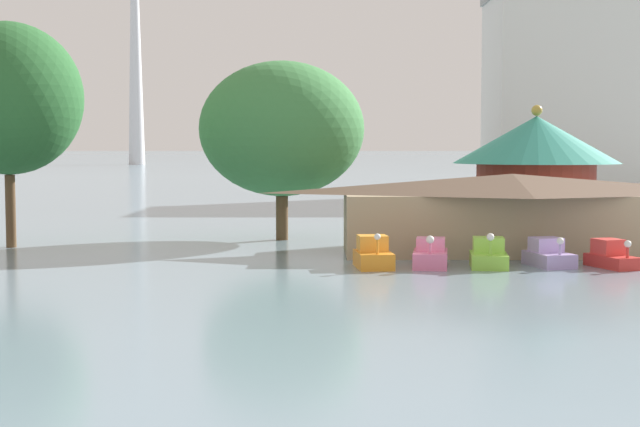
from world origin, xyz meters
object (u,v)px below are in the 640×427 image
(shoreline_tree_tall_left, at_px, (4,99))
(background_building_block, at_px, (590,93))
(boathouse, at_px, (508,211))
(pedal_boat_orange, at_px, (370,255))
(pedal_boat_lavender, at_px, (545,255))
(green_roof_pavilion, at_px, (532,165))
(pedal_boat_lime, at_px, (485,256))
(pedal_boat_red, at_px, (607,256))
(pedal_boat_pink, at_px, (427,255))
(shoreline_tree_mid, at_px, (278,129))

(shoreline_tree_tall_left, height_order, background_building_block, background_building_block)
(boathouse, bearing_deg, pedal_boat_orange, -140.98)
(pedal_boat_lavender, distance_m, background_building_block, 66.18)
(background_building_block, bearing_deg, pedal_boat_orange, -114.37)
(pedal_boat_lavender, bearing_deg, pedal_boat_orange, -99.90)
(pedal_boat_lavender, xyz_separation_m, green_roof_pavilion, (2.98, 15.78, 3.91))
(pedal_boat_lavender, height_order, green_roof_pavilion, green_roof_pavilion)
(background_building_block, bearing_deg, boathouse, -110.11)
(pedal_boat_lime, relative_size, shoreline_tree_tall_left, 0.22)
(pedal_boat_orange, relative_size, shoreline_tree_tall_left, 0.22)
(pedal_boat_lime, relative_size, boathouse, 0.15)
(pedal_boat_lavender, xyz_separation_m, background_building_block, (20.07, 62.09, 11.05))
(pedal_boat_red, bearing_deg, boathouse, -170.98)
(pedal_boat_orange, relative_size, pedal_boat_red, 0.93)
(pedal_boat_pink, distance_m, boathouse, 7.97)
(pedal_boat_red, relative_size, shoreline_tree_tall_left, 0.24)
(boathouse, distance_m, shoreline_tree_mid, 14.92)
(pedal_boat_lime, bearing_deg, shoreline_tree_tall_left, -102.31)
(pedal_boat_orange, relative_size, green_roof_pavilion, 0.26)
(pedal_boat_red, distance_m, shoreline_tree_mid, 21.41)
(shoreline_tree_mid, bearing_deg, pedal_boat_pink, -59.49)
(pedal_boat_orange, bearing_deg, green_roof_pavilion, 139.38)
(pedal_boat_pink, height_order, pedal_boat_lavender, pedal_boat_pink)
(pedal_boat_orange, height_order, background_building_block, background_building_block)
(pedal_boat_lavender, xyz_separation_m, shoreline_tree_tall_left, (-28.13, 8.22, 7.77))
(boathouse, height_order, shoreline_tree_mid, shoreline_tree_mid)
(pedal_boat_orange, height_order, shoreline_tree_tall_left, shoreline_tree_tall_left)
(pedal_boat_orange, height_order, pedal_boat_red, pedal_boat_orange)
(boathouse, xyz_separation_m, background_building_block, (20.66, 56.42, 9.39))
(boathouse, distance_m, green_roof_pavilion, 10.96)
(pedal_boat_lavender, height_order, background_building_block, background_building_block)
(boathouse, bearing_deg, shoreline_tree_tall_left, 174.72)
(pedal_boat_lavender, relative_size, green_roof_pavilion, 0.28)
(green_roof_pavilion, distance_m, shoreline_tree_mid, 16.59)
(pedal_boat_pink, bearing_deg, pedal_boat_red, 96.60)
(background_building_block, bearing_deg, shoreline_tree_mid, -123.74)
(pedal_boat_pink, bearing_deg, shoreline_tree_tall_left, -102.77)
(pedal_boat_orange, relative_size, background_building_block, 0.12)
(boathouse, bearing_deg, pedal_boat_lime, -110.74)
(pedal_boat_pink, xyz_separation_m, shoreline_tree_mid, (-7.49, 12.72, 6.15))
(pedal_boat_lavender, height_order, boathouse, boathouse)
(boathouse, relative_size, shoreline_tree_mid, 1.78)
(green_roof_pavilion, height_order, shoreline_tree_mid, shoreline_tree_mid)
(pedal_boat_pink, height_order, shoreline_tree_mid, shoreline_tree_mid)
(boathouse, xyz_separation_m, shoreline_tree_tall_left, (-27.54, 2.55, 6.10))
(pedal_boat_orange, xyz_separation_m, shoreline_tree_tall_left, (-19.81, 8.81, 7.70))
(pedal_boat_pink, xyz_separation_m, pedal_boat_red, (8.43, -0.20, -0.03))
(boathouse, relative_size, background_building_block, 0.81)
(boathouse, bearing_deg, shoreline_tree_mid, 151.65)
(green_roof_pavilion, bearing_deg, pedal_boat_red, -90.59)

